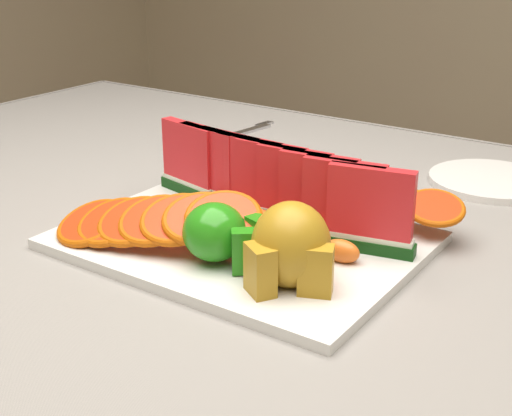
{
  "coord_description": "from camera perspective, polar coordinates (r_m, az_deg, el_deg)",
  "views": [
    {
      "loc": [
        0.53,
        -0.7,
        1.11
      ],
      "look_at": [
        0.1,
        -0.08,
        0.81
      ],
      "focal_mm": 50.0,
      "sensor_mm": 36.0,
      "label": 1
    }
  ],
  "objects": [
    {
      "name": "orange_fan_back",
      "position": [
        0.92,
        5.67,
        1.37
      ],
      "size": [
        0.37,
        0.1,
        0.05
      ],
      "color": "#FB2E00",
      "rests_on": "platter"
    },
    {
      "name": "platter",
      "position": [
        0.84,
        -1.08,
        -2.59
      ],
      "size": [
        0.4,
        0.3,
        0.01
      ],
      "color": "silver",
      "rests_on": "tablecloth"
    },
    {
      "name": "orange_fan_front",
      "position": [
        0.81,
        -8.05,
        -0.96
      ],
      "size": [
        0.27,
        0.16,
        0.07
      ],
      "color": "#FB2E00",
      "rests_on": "platter"
    },
    {
      "name": "apple_cluster",
      "position": [
        0.76,
        -2.82,
        -2.09
      ],
      "size": [
        0.1,
        0.08,
        0.06
      ],
      "color": "#309021",
      "rests_on": "platter"
    },
    {
      "name": "tangerine_segments",
      "position": [
        0.83,
        0.34,
        -1.43
      ],
      "size": [
        0.26,
        0.08,
        0.03
      ],
      "color": "#D94D20",
      "rests_on": "platter"
    },
    {
      "name": "tablecloth",
      "position": [
        0.96,
        -2.14,
        -2.48
      ],
      "size": [
        1.53,
        1.03,
        0.2
      ],
      "color": "gray",
      "rests_on": "table"
    },
    {
      "name": "pear_cluster",
      "position": [
        0.71,
        2.79,
        -3.21
      ],
      "size": [
        0.1,
        0.11,
        0.09
      ],
      "color": "gold",
      "rests_on": "platter"
    },
    {
      "name": "watermelon_row",
      "position": [
        0.86,
        1.19,
        1.92
      ],
      "size": [
        0.39,
        0.07,
        0.1
      ],
      "color": "#0D4009",
      "rests_on": "platter"
    },
    {
      "name": "fork",
      "position": [
        1.3,
        -1.33,
        6.01
      ],
      "size": [
        0.04,
        0.2,
        0.0
      ],
      "color": "silver",
      "rests_on": "tablecloth"
    },
    {
      "name": "side_plate",
      "position": [
        1.09,
        18.33,
        2.1
      ],
      "size": [
        0.23,
        0.23,
        0.01
      ],
      "color": "silver",
      "rests_on": "tablecloth"
    },
    {
      "name": "table",
      "position": [
        0.99,
        -2.09,
        -5.8
      ],
      "size": [
        1.4,
        0.9,
        0.75
      ],
      "color": "#472918",
      "rests_on": "ground"
    }
  ]
}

